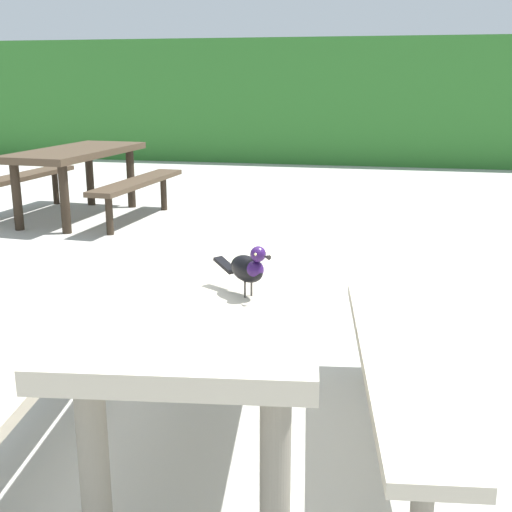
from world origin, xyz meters
TOP-DOWN VIEW (x-y plane):
  - ground_plane at (0.00, 0.00)m, footprint 60.00×60.00m
  - hedge_wall at (0.00, 9.91)m, footprint 28.00×1.92m
  - picnic_table_foreground at (-0.19, -0.17)m, footprint 1.89×1.91m
  - bird_grackle at (-0.01, -0.43)m, footprint 0.24×0.20m
  - picnic_table_mid_left at (-2.84, 3.95)m, footprint 1.80×1.85m

SIDE VIEW (x-z plane):
  - ground_plane at x=0.00m, z-range 0.00..0.00m
  - picnic_table_foreground at x=-0.19m, z-range 0.19..0.93m
  - picnic_table_mid_left at x=-2.84m, z-range 0.19..0.93m
  - bird_grackle at x=-0.01m, z-range 0.75..0.94m
  - hedge_wall at x=0.00m, z-range 0.00..2.14m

